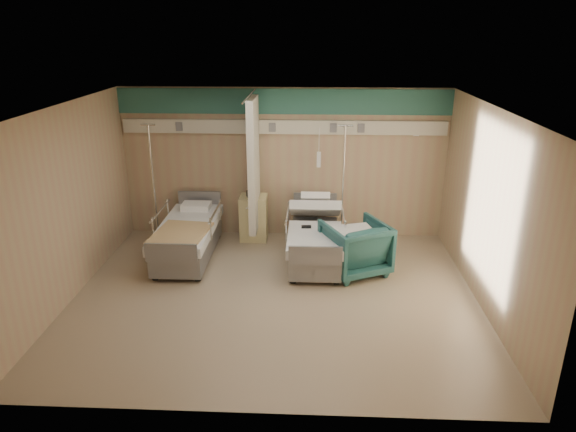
{
  "coord_description": "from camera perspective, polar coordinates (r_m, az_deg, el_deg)",
  "views": [
    {
      "loc": [
        0.52,
        -6.81,
        3.82
      ],
      "look_at": [
        0.17,
        0.6,
        1.06
      ],
      "focal_mm": 32.0,
      "sensor_mm": 36.0,
      "label": 1
    }
  ],
  "objects": [
    {
      "name": "ground",
      "position": [
        7.82,
        -1.47,
        -8.85
      ],
      "size": [
        6.0,
        5.0,
        0.0
      ],
      "primitive_type": "cube",
      "color": "gray",
      "rests_on": "ground"
    },
    {
      "name": "room_walls",
      "position": [
        7.35,
        -1.7,
        4.93
      ],
      "size": [
        6.04,
        5.04,
        2.82
      ],
      "color": "tan",
      "rests_on": "ground"
    },
    {
      "name": "bed_right",
      "position": [
        8.83,
        3.0,
        -3.03
      ],
      "size": [
        1.0,
        2.16,
        0.63
      ],
      "primitive_type": null,
      "color": "white",
      "rests_on": "ground"
    },
    {
      "name": "bed_left",
      "position": [
        9.08,
        -11.03,
        -2.72
      ],
      "size": [
        1.0,
        2.16,
        0.63
      ],
      "primitive_type": null,
      "color": "white",
      "rests_on": "ground"
    },
    {
      "name": "bedside_cabinet",
      "position": [
        9.68,
        -3.82,
        -0.19
      ],
      "size": [
        0.5,
        0.48,
        0.85
      ],
      "primitive_type": "cube",
      "color": "beige",
      "rests_on": "ground"
    },
    {
      "name": "visitor_armchair",
      "position": [
        8.42,
        7.46,
        -3.48
      ],
      "size": [
        1.25,
        1.26,
        0.87
      ],
      "primitive_type": "imported",
      "rotation": [
        0.0,
        0.0,
        3.59
      ],
      "color": "#205150",
      "rests_on": "ground"
    },
    {
      "name": "waffle_blanket",
      "position": [
        8.21,
        7.42,
        -0.58
      ],
      "size": [
        0.74,
        0.69,
        0.07
      ],
      "primitive_type": "cube",
      "rotation": [
        0.0,
        0.0,
        3.42
      ],
      "color": "silver",
      "rests_on": "visitor_armchair"
    },
    {
      "name": "iv_stand_right",
      "position": [
        9.58,
        6.0,
        -0.31
      ],
      "size": [
        0.39,
        0.39,
        2.2
      ],
      "rotation": [
        0.0,
        0.0,
        0.13
      ],
      "color": "silver",
      "rests_on": "ground"
    },
    {
      "name": "iv_stand_left",
      "position": [
        9.91,
        -14.38,
        -0.16
      ],
      "size": [
        0.39,
        0.39,
        2.21
      ],
      "rotation": [
        0.0,
        0.0,
        -0.33
      ],
      "color": "silver",
      "rests_on": "ground"
    },
    {
      "name": "call_remote",
      "position": [
        8.63,
        2.04,
        -1.2
      ],
      "size": [
        0.17,
        0.08,
        0.04
      ],
      "primitive_type": "cube",
      "rotation": [
        0.0,
        0.0,
        0.05
      ],
      "color": "black",
      "rests_on": "bed_right"
    },
    {
      "name": "tan_blanket",
      "position": [
        8.54,
        -11.84,
        -1.87
      ],
      "size": [
        0.93,
        1.12,
        0.04
      ],
      "primitive_type": "cube",
      "rotation": [
        0.0,
        0.0,
        -0.11
      ],
      "color": "tan",
      "rests_on": "bed_left"
    },
    {
      "name": "toiletry_bag",
      "position": [
        9.51,
        -3.99,
        2.48
      ],
      "size": [
        0.23,
        0.18,
        0.11
      ],
      "primitive_type": "cube",
      "rotation": [
        0.0,
        0.0,
        0.3
      ],
      "color": "black",
      "rests_on": "bedside_cabinet"
    },
    {
      "name": "white_cup",
      "position": [
        9.65,
        -4.09,
        2.85
      ],
      "size": [
        0.11,
        0.11,
        0.14
      ],
      "primitive_type": "cylinder",
      "rotation": [
        0.0,
        0.0,
        0.06
      ],
      "color": "white",
      "rests_on": "bedside_cabinet"
    }
  ]
}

